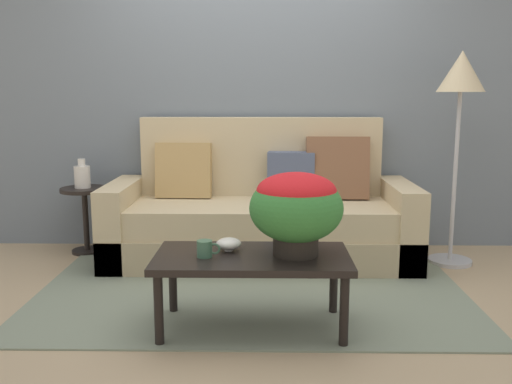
{
  "coord_description": "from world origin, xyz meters",
  "views": [
    {
      "loc": [
        0.09,
        -3.44,
        1.26
      ],
      "look_at": [
        0.03,
        0.04,
        0.65
      ],
      "focal_mm": 39.03,
      "sensor_mm": 36.0,
      "label": 1
    }
  ],
  "objects": [
    {
      "name": "ground_plane",
      "position": [
        0.0,
        0.0,
        0.0
      ],
      "size": [
        14.0,
        14.0,
        0.0
      ],
      "primitive_type": "plane",
      "color": "tan"
    },
    {
      "name": "wall_back",
      "position": [
        0.0,
        1.18,
        1.47
      ],
      "size": [
        6.4,
        0.12,
        2.94
      ],
      "primitive_type": "cube",
      "color": "slate",
      "rests_on": "ground"
    },
    {
      "name": "area_rug",
      "position": [
        0.0,
        0.06,
        0.01
      ],
      "size": [
        2.73,
        1.86,
        0.01
      ],
      "primitive_type": "cube",
      "color": "gray",
      "rests_on": "ground"
    },
    {
      "name": "couch",
      "position": [
        0.06,
        0.73,
        0.34
      ],
      "size": [
        2.29,
        0.85,
        1.08
      ],
      "color": "tan",
      "rests_on": "ground"
    },
    {
      "name": "coffee_table",
      "position": [
        0.02,
        -0.58,
        0.37
      ],
      "size": [
        1.04,
        0.54,
        0.42
      ],
      "color": "black",
      "rests_on": "ground"
    },
    {
      "name": "side_table",
      "position": [
        -1.35,
        0.86,
        0.37
      ],
      "size": [
        0.37,
        0.37,
        0.53
      ],
      "color": "black",
      "rests_on": "ground"
    },
    {
      "name": "floor_lamp",
      "position": [
        1.48,
        0.63,
        1.28
      ],
      "size": [
        0.34,
        0.34,
        1.56
      ],
      "color": "#B2B2B7",
      "rests_on": "ground"
    },
    {
      "name": "potted_plant",
      "position": [
        0.25,
        -0.58,
        0.68
      ],
      "size": [
        0.5,
        0.5,
        0.44
      ],
      "color": "black",
      "rests_on": "coffee_table"
    },
    {
      "name": "coffee_mug",
      "position": [
        -0.23,
        -0.63,
        0.46
      ],
      "size": [
        0.12,
        0.08,
        0.09
      ],
      "color": "#3D664C",
      "rests_on": "coffee_table"
    },
    {
      "name": "snack_bowl",
      "position": [
        -0.11,
        -0.5,
        0.45
      ],
      "size": [
        0.14,
        0.14,
        0.07
      ],
      "color": "silver",
      "rests_on": "coffee_table"
    },
    {
      "name": "table_vase",
      "position": [
        -1.36,
        0.86,
        0.62
      ],
      "size": [
        0.12,
        0.12,
        0.23
      ],
      "color": "silver",
      "rests_on": "side_table"
    }
  ]
}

